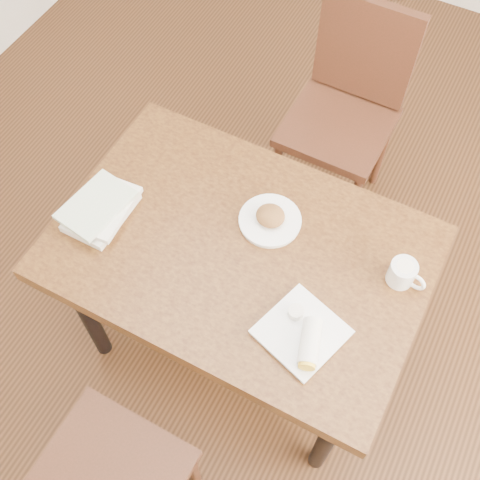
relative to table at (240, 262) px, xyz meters
The scene contains 8 objects.
ground 0.67m from the table, ahead, with size 4.00×5.00×0.01m, color #472814.
room_walls 0.97m from the table, ahead, with size 4.02×5.02×2.80m.
table is the anchor object (origin of this frame).
chair_far 0.94m from the table, 89.37° to the left, with size 0.42×0.42×0.95m.
plate_scone 0.17m from the table, 72.97° to the left, with size 0.20×0.20×0.06m.
coffee_mug 0.51m from the table, 14.91° to the left, with size 0.12×0.08×0.08m.
plate_burrito 0.37m from the table, 31.00° to the right, with size 0.27×0.27×0.07m.
book_stack 0.48m from the table, 168.36° to the right, with size 0.20×0.26×0.06m.
Camera 1 is at (0.44, -0.84, 2.37)m, focal length 45.00 mm.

